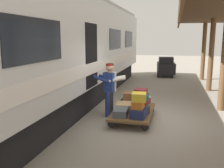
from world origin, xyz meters
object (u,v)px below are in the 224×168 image
object	(u,v)px
suitcase_black_hardshell	(128,102)
suitcase_maroon_trunk	(141,92)
suitcase_tan_vintage	(125,106)
porter_by_door	(111,88)
suitcase_navy_fabric	(139,112)
suitcase_burgundy_valise	(142,101)
suitcase_cream_canvas	(144,102)
suitcase_brown_leather	(129,96)
suitcase_olive_duffel	(142,107)
suitcase_orange_carryall	(138,105)
luggage_cart	(133,112)
suitcase_teal_softside	(142,97)
train_car	(49,52)
porter_in_overalls	(109,88)
suitcase_yellow_case	(139,97)
suitcase_slate_roller	(121,112)
baggage_tug	(166,67)

from	to	relation	value
suitcase_black_hardshell	suitcase_maroon_trunk	xyz separation A→B (m)	(-0.49, 0.62, 0.52)
suitcase_tan_vintage	porter_by_door	size ratio (longest dim) A/B	0.36
suitcase_tan_vintage	suitcase_navy_fabric	bearing A→B (deg)	132.13
suitcase_navy_fabric	suitcase_burgundy_valise	size ratio (longest dim) A/B	1.31
suitcase_cream_canvas	suitcase_brown_leather	distance (m)	0.53
suitcase_olive_duffel	suitcase_orange_carryall	bearing A→B (deg)	87.50
suitcase_maroon_trunk	suitcase_brown_leather	bearing A→B (deg)	-52.39
suitcase_navy_fabric	suitcase_brown_leather	world-z (taller)	suitcase_brown_leather
luggage_cart	suitcase_teal_softside	distance (m)	0.56
suitcase_navy_fabric	suitcase_teal_softside	distance (m)	0.66
suitcase_burgundy_valise	porter_by_door	size ratio (longest dim) A/B	0.28
suitcase_maroon_trunk	porter_by_door	size ratio (longest dim) A/B	0.22
porter_by_door	suitcase_teal_softside	bearing A→B (deg)	165.87
suitcase_olive_duffel	suitcase_navy_fabric	bearing A→B (deg)	90.00
train_car	porter_in_overalls	world-z (taller)	train_car
suitcase_yellow_case	suitcase_olive_duffel	bearing A→B (deg)	-89.74
suitcase_brown_leather	suitcase_orange_carryall	distance (m)	1.28
suitcase_tan_vintage	porter_by_door	xyz separation A→B (m)	(0.50, -0.24, 0.52)
suitcase_tan_vintage	suitcase_black_hardshell	bearing A→B (deg)	-90.00
suitcase_maroon_trunk	train_car	bearing A→B (deg)	-2.61
suitcase_tan_vintage	suitcase_slate_roller	size ratio (longest dim) A/B	0.96
suitcase_maroon_trunk	suitcase_black_hardshell	bearing A→B (deg)	-51.40
luggage_cart	suitcase_maroon_trunk	distance (m)	0.69
suitcase_navy_fabric	suitcase_teal_softside	xyz separation A→B (m)	(0.01, -0.57, 0.33)
suitcase_burgundy_valise	suitcase_yellow_case	bearing A→B (deg)	89.56
suitcase_black_hardshell	porter_by_door	distance (m)	0.81
suitcase_burgundy_valise	suitcase_olive_duffel	bearing A→B (deg)	17.44
porter_by_door	suitcase_olive_duffel	bearing A→B (deg)	166.80
suitcase_olive_duffel	baggage_tug	size ratio (longest dim) A/B	0.28
luggage_cart	suitcase_tan_vintage	bearing A→B (deg)	-0.00
suitcase_orange_carryall	suitcase_teal_softside	size ratio (longest dim) A/B	0.81
suitcase_tan_vintage	suitcase_yellow_case	world-z (taller)	suitcase_yellow_case
suitcase_cream_canvas	suitcase_yellow_case	bearing A→B (deg)	90.14
suitcase_black_hardshell	suitcase_orange_carryall	world-z (taller)	suitcase_orange_carryall
suitcase_tan_vintage	suitcase_olive_duffel	xyz separation A→B (m)	(-0.53, 0.00, 0.01)
suitcase_burgundy_valise	suitcase_orange_carryall	xyz separation A→B (m)	(0.03, 0.61, 0.05)
suitcase_navy_fabric	suitcase_maroon_trunk	world-z (taller)	suitcase_maroon_trunk
suitcase_slate_roller	suitcase_maroon_trunk	size ratio (longest dim) A/B	1.71
porter_in_overalls	suitcase_navy_fabric	bearing A→B (deg)	145.04
suitcase_olive_duffel	porter_by_door	bearing A→B (deg)	-13.20
suitcase_burgundy_valise	baggage_tug	bearing A→B (deg)	-92.12
suitcase_brown_leather	suitcase_tan_vintage	bearing A→B (deg)	87.60
suitcase_black_hardshell	suitcase_burgundy_valise	distance (m)	0.82
suitcase_cream_canvas	baggage_tug	distance (m)	8.72
suitcase_black_hardshell	suitcase_navy_fabric	bearing A→B (deg)	114.34
suitcase_teal_softside	porter_by_door	xyz separation A→B (m)	(1.03, -0.26, 0.18)
suitcase_orange_carryall	porter_in_overalls	world-z (taller)	porter_in_overalls
suitcase_navy_fabric	suitcase_olive_duffel	size ratio (longest dim) A/B	1.24
suitcase_orange_carryall	baggage_tug	bearing A→B (deg)	-92.19
suitcase_teal_softside	porter_in_overalls	xyz separation A→B (m)	(1.09, -0.20, 0.18)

